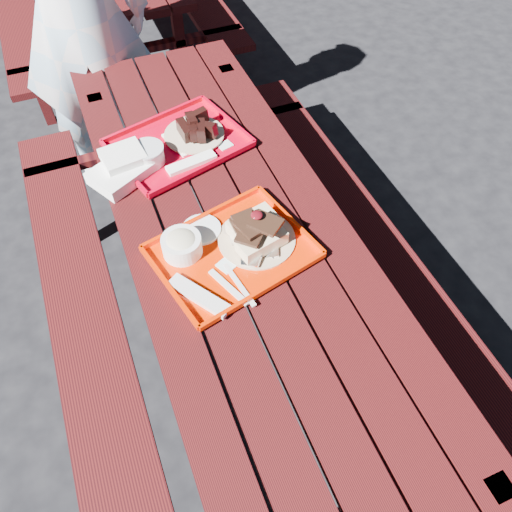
% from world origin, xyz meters
% --- Properties ---
extents(ground, '(60.00, 60.00, 0.00)m').
position_xyz_m(ground, '(0.00, 0.00, 0.00)').
color(ground, black).
rests_on(ground, ground).
extents(picnic_table_near, '(1.41, 2.40, 0.75)m').
position_xyz_m(picnic_table_near, '(-0.00, 0.00, 0.56)').
color(picnic_table_near, '#430D0C').
rests_on(picnic_table_near, ground).
extents(near_tray, '(0.55, 0.47, 0.15)m').
position_xyz_m(near_tray, '(-0.05, -0.05, 0.79)').
color(near_tray, red).
rests_on(near_tray, picnic_table_near).
extents(far_tray, '(0.56, 0.49, 0.08)m').
position_xyz_m(far_tray, '(-0.06, 0.50, 0.77)').
color(far_tray, '#BD0019').
rests_on(far_tray, picnic_table_near).
extents(white_cloth, '(0.26, 0.24, 0.09)m').
position_xyz_m(white_cloth, '(-0.29, 0.43, 0.79)').
color(white_cloth, white).
rests_on(white_cloth, picnic_table_near).
extents(person, '(0.74, 0.54, 1.85)m').
position_xyz_m(person, '(-0.27, 1.34, 0.92)').
color(person, '#A8CEE8').
rests_on(person, ground).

